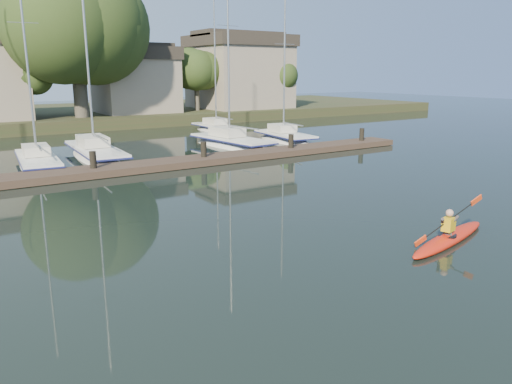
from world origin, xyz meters
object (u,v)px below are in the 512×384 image
dock (152,165)px  sailboat_1 (39,170)px  sailboat_4 (285,144)px  sailboat_2 (96,161)px  kayak (449,236)px  sailboat_7 (218,134)px  sailboat_3 (232,150)px

dock → sailboat_1: size_ratio=2.69×
sailboat_4 → sailboat_1: bearing=-171.8°
sailboat_2 → sailboat_4: 13.49m
sailboat_4 → kayak: bearing=-107.8°
sailboat_4 → sailboat_7: size_ratio=1.01×
dock → sailboat_4: sailboat_4 is taller
sailboat_1 → dock: bearing=-35.1°
sailboat_2 → sailboat_3: (8.90, -0.55, -0.01)m
dock → sailboat_2: 5.29m
dock → sailboat_7: size_ratio=2.89×
dock → sailboat_4: bearing=21.4°
sailboat_7 → dock: bearing=-131.0°
kayak → sailboat_2: (-4.54, 20.63, -0.37)m
dock → sailboat_3: (7.43, 4.51, -0.41)m
sailboat_3 → sailboat_4: 4.59m
dock → sailboat_3: size_ratio=2.51×
kayak → sailboat_3: (4.37, 20.09, -0.38)m
dock → sailboat_2: (-1.47, 5.06, -0.40)m
dock → sailboat_7: 16.52m
sailboat_2 → sailboat_7: size_ratio=1.31×
sailboat_2 → sailboat_3: bearing=-0.2°
dock → sailboat_1: sailboat_1 is taller
kayak → sailboat_4: (8.95, 20.27, -0.37)m
kayak → dock: kayak is taller
sailboat_3 → sailboat_4: bearing=-3.6°
dock → sailboat_2: sailboat_2 is taller
sailboat_3 → sailboat_7: size_ratio=1.15×
sailboat_2 → sailboat_4: bearing=1.8°
sailboat_3 → sailboat_7: sailboat_3 is taller
sailboat_2 → sailboat_3: sailboat_2 is taller
sailboat_1 → sailboat_2: bearing=21.8°
sailboat_2 → sailboat_7: 14.35m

